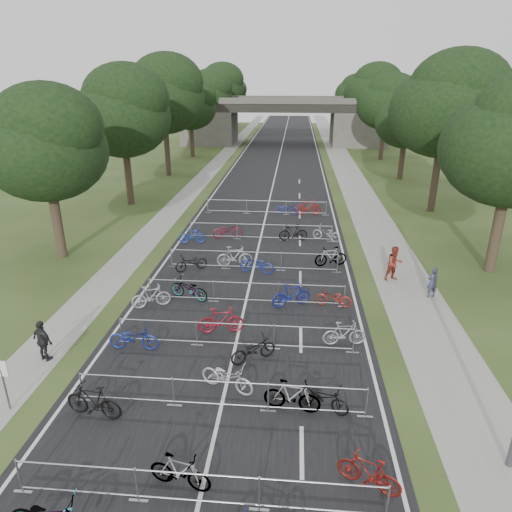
{
  "coord_description": "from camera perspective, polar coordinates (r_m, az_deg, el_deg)",
  "views": [
    {
      "loc": [
        2.16,
        -8.16,
        10.04
      ],
      "look_at": [
        0.21,
        14.3,
        1.1
      ],
      "focal_mm": 32.0,
      "sensor_mm": 36.0,
      "label": 1
    }
  ],
  "objects": [
    {
      "name": "bike_16",
      "position": [
        25.27,
        -8.09,
        -0.83
      ],
      "size": [
        1.88,
        1.48,
        0.95
      ],
      "primitive_type": "imported",
      "rotation": [
        0.0,
        0.0,
        5.25
      ],
      "color": "black",
      "rests_on": "ground"
    },
    {
      "name": "tree_left_0",
      "position": [
        27.86,
        -24.82,
        12.38
      ],
      "size": [
        6.72,
        6.72,
        10.25
      ],
      "color": "#33261C",
      "rests_on": "ground"
    },
    {
      "name": "lane_markings",
      "position": [
        59.06,
        2.85,
        11.81
      ],
      "size": [
        0.12,
        140.0,
        0.0
      ],
      "primitive_type": "cube",
      "color": "silver",
      "rests_on": "ground"
    },
    {
      "name": "bike_23",
      "position": [
        29.97,
        8.8,
        2.82
      ],
      "size": [
        2.02,
        1.43,
        1.01
      ],
      "primitive_type": "imported",
      "rotation": [
        0.0,
        0.0,
        4.27
      ],
      "color": "#AFB0B7",
      "rests_on": "ground"
    },
    {
      "name": "bike_10",
      "position": [
        17.43,
        -0.36,
        -11.63
      ],
      "size": [
        1.9,
        1.52,
        0.96
      ],
      "primitive_type": "imported",
      "rotation": [
        0.0,
        0.0,
        2.13
      ],
      "color": "black",
      "rests_on": "ground"
    },
    {
      "name": "bike_1",
      "position": [
        13.16,
        -9.49,
        -25.08
      ],
      "size": [
        1.79,
        0.83,
        1.04
      ],
      "primitive_type": "imported",
      "rotation": [
        0.0,
        0.0,
        1.36
      ],
      "color": "#9A9CA1",
      "rests_on": "ground"
    },
    {
      "name": "pedestrian_b",
      "position": [
        24.78,
        16.92,
        -0.93
      ],
      "size": [
        1.1,
        0.98,
        1.85
      ],
      "primitive_type": "imported",
      "rotation": [
        0.0,
        0.0,
        0.37
      ],
      "color": "maroon",
      "rests_on": "ground"
    },
    {
      "name": "bike_17",
      "position": [
        25.53,
        -2.7,
        -0.08
      ],
      "size": [
        2.07,
        0.85,
        1.21
      ],
      "primitive_type": "imported",
      "rotation": [
        0.0,
        0.0,
        1.72
      ],
      "color": "#9EA0A5",
      "rests_on": "ground"
    },
    {
      "name": "barrier_row_1",
      "position": [
        15.27,
        -4.47,
        -16.9
      ],
      "size": [
        9.7,
        0.08,
        1.1
      ],
      "color": "#9A9CA1",
      "rests_on": "ground"
    },
    {
      "name": "barrier_row_6",
      "position": [
        35.52,
        1.29,
        6.12
      ],
      "size": [
        9.7,
        0.08,
        1.1
      ],
      "color": "#9A9CA1",
      "rests_on": "ground"
    },
    {
      "name": "bike_9",
      "position": [
        19.15,
        -4.41,
        -8.04
      ],
      "size": [
        2.0,
        0.92,
        1.16
      ],
      "primitive_type": "imported",
      "rotation": [
        0.0,
        0.0,
        1.77
      ],
      "color": "maroon",
      "rests_on": "ground"
    },
    {
      "name": "pedestrian_a",
      "position": [
        23.54,
        21.18,
        -3.12
      ],
      "size": [
        0.65,
        0.53,
        1.54
      ],
      "primitive_type": "imported",
      "rotation": [
        0.0,
        0.0,
        3.47
      ],
      "color": "#373A53",
      "rests_on": "ground"
    },
    {
      "name": "bike_18",
      "position": [
        24.71,
        0.08,
        -1.05
      ],
      "size": [
        2.04,
        1.11,
        1.02
      ],
      "primitive_type": "imported",
      "rotation": [
        0.0,
        0.0,
        4.48
      ],
      "color": "navy",
      "rests_on": "ground"
    },
    {
      "name": "bike_6",
      "position": [
        15.2,
        4.52,
        -17.05
      ],
      "size": [
        1.91,
        0.81,
        1.11
      ],
      "primitive_type": "imported",
      "rotation": [
        0.0,
        0.0,
        1.41
      ],
      "color": "#9A9CA1",
      "rests_on": "ground"
    },
    {
      "name": "tree_left_6",
      "position": [
        97.1,
        -3.26,
        19.5
      ],
      "size": [
        6.72,
        6.72,
        10.25
      ],
      "color": "#33261C",
      "rests_on": "ground"
    },
    {
      "name": "bike_13",
      "position": [
        22.11,
        -8.4,
        -4.09
      ],
      "size": [
        2.15,
        1.41,
        1.07
      ],
      "primitive_type": "imported",
      "rotation": [
        0.0,
        0.0,
        4.33
      ],
      "color": "#9A9CA1",
      "rests_on": "ground"
    },
    {
      "name": "barrier_row_2",
      "position": [
        18.18,
        -2.65,
        -9.87
      ],
      "size": [
        9.7,
        0.08,
        1.1
      ],
      "color": "#9A9CA1",
      "rests_on": "ground"
    },
    {
      "name": "bike_8",
      "position": [
        18.69,
        -15.05,
        -9.83
      ],
      "size": [
        1.97,
        0.7,
        1.03
      ],
      "primitive_type": "imported",
      "rotation": [
        0.0,
        0.0,
        1.58
      ],
      "color": "navy",
      "rests_on": "ground"
    },
    {
      "name": "bike_12",
      "position": [
        21.67,
        -12.98,
        -4.96
      ],
      "size": [
        1.86,
        1.17,
        1.09
      ],
      "primitive_type": "imported",
      "rotation": [
        0.0,
        0.0,
        1.97
      ],
      "color": "#A5A5AD",
      "rests_on": "ground"
    },
    {
      "name": "bike_27",
      "position": [
        35.49,
        6.53,
        6.08
      ],
      "size": [
        2.08,
        0.71,
        1.23
      ],
      "primitive_type": "imported",
      "rotation": [
        0.0,
        0.0,
        1.64
      ],
      "color": "maroon",
      "rests_on": "ground"
    },
    {
      "name": "bike_22",
      "position": [
        29.72,
        4.67,
        2.96
      ],
      "size": [
        1.93,
        0.86,
        1.12
      ],
      "primitive_type": "imported",
      "rotation": [
        0.0,
        0.0,
        4.9
      ],
      "color": "black",
      "rests_on": "ground"
    },
    {
      "name": "tree_left_4",
      "position": [
        73.4,
        -6.03,
        19.38
      ],
      "size": [
        7.56,
        7.56,
        11.53
      ],
      "color": "#33261C",
      "rests_on": "ground"
    },
    {
      "name": "bike_26",
      "position": [
        35.56,
        3.98,
        5.93
      ],
      "size": [
        1.78,
        0.86,
        0.9
      ],
      "primitive_type": "imported",
      "rotation": [
        0.0,
        0.0,
        1.41
      ],
      "color": "navy",
      "rests_on": "ground"
    },
    {
      "name": "sidewalk_right",
      "position": [
        59.3,
        10.75,
        11.52
      ],
      "size": [
        3.0,
        140.0,
        0.01
      ],
      "primitive_type": "cube",
      "color": "gray",
      "rests_on": "ground"
    },
    {
      "name": "tree_right_6",
      "position": [
        96.76,
        12.14,
        19.33
      ],
      "size": [
        7.17,
        7.17,
        10.93
      ],
      "color": "#33261C",
      "rests_on": "ground"
    },
    {
      "name": "park_sign",
      "position": [
        16.78,
        -29.14,
        -12.98
      ],
      "size": [
        0.45,
        0.06,
        1.83
      ],
      "color": "#4C4C51",
      "rests_on": "ground"
    },
    {
      "name": "bike_11",
      "position": [
        18.65,
        10.98,
        -9.51
      ],
      "size": [
        1.78,
        0.71,
        1.04
      ],
      "primitive_type": "imported",
      "rotation": [
        0.0,
        0.0,
        1.7
      ],
      "color": "#A2A2AA",
      "rests_on": "ground"
    },
    {
      "name": "bike_7",
      "position": [
        15.43,
        8.4,
        -16.98
      ],
      "size": [
        1.87,
        1.38,
        0.94
      ],
      "primitive_type": "imported",
      "rotation": [
        0.0,
        0.0,
        1.09
      ],
      "color": "black",
      "rests_on": "ground"
    },
    {
      "name": "pedestrian_c",
      "position": [
        19.02,
        -25.09,
        -9.61
      ],
      "size": [
        1.05,
        0.75,
        1.65
      ],
      "primitive_type": "imported",
      "rotation": [
        0.0,
        0.0,
        2.74
      ],
      "color": "black",
      "rests_on": "ground"
    },
    {
      "name": "tree_left_3",
      "position": [
        61.7,
        -8.15,
        18.12
      ],
      "size": [
        6.72,
        6.72,
        10.25
      ],
      "color": "#33261C",
      "rests_on": "ground"
    },
    {
      "name": "tree_left_5",
      "position": [
        85.19,
        -4.48,
        20.27
      ],
      "size": [
        8.4,
        8.4,
        12.81
      ],
      "color": "#33261C",
      "rests_on": "ground"
    },
    {
      "name": "bike_14",
      "position": [
        21.27,
        4.42,
        -4.86
      ],
      "size": [
        1.97,
        1.31,
        1.15
      ],
      "primitive_type": "imported",
      "rotation": [
        0.0,
        0.0,
        2.01
      ],
      "color": "navy",
      "rests_on": "ground"
    },
    {
      "name": "barrier_row_3",
      "position": [
        21.49,
        -1.33,
        -4.59
      ],
      "size": [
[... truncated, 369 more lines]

